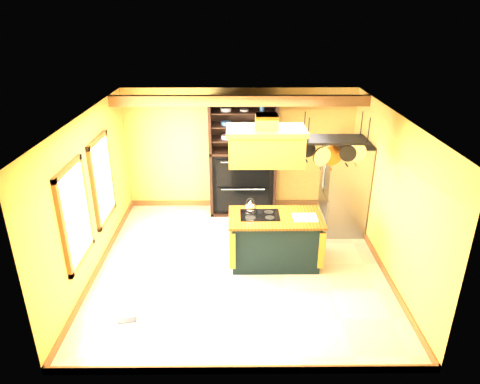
{
  "coord_description": "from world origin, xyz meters",
  "views": [
    {
      "loc": [
        -0.05,
        -6.52,
        4.25
      ],
      "look_at": [
        -0.0,
        0.3,
        1.29
      ],
      "focal_mm": 32.0,
      "sensor_mm": 36.0,
      "label": 1
    }
  ],
  "objects_px": {
    "refrigerator": "(343,188)",
    "pot_rack": "(334,146)",
    "kitchen_island": "(275,239)",
    "range_hood": "(266,144)",
    "hutch": "(243,171)"
  },
  "relations": [
    {
      "from": "pot_rack",
      "to": "refrigerator",
      "type": "distance_m",
      "value": 1.9
    },
    {
      "from": "refrigerator",
      "to": "pot_rack",
      "type": "bearing_deg",
      "value": -113.97
    },
    {
      "from": "range_hood",
      "to": "pot_rack",
      "type": "bearing_deg",
      "value": 0.61
    },
    {
      "from": "pot_rack",
      "to": "hutch",
      "type": "distance_m",
      "value": 2.86
    },
    {
      "from": "pot_rack",
      "to": "hutch",
      "type": "xyz_separation_m",
      "value": [
        -1.45,
        2.13,
        -1.24
      ]
    },
    {
      "from": "range_hood",
      "to": "hutch",
      "type": "relative_size",
      "value": 0.5
    },
    {
      "from": "kitchen_island",
      "to": "refrigerator",
      "type": "relative_size",
      "value": 0.89
    },
    {
      "from": "refrigerator",
      "to": "hutch",
      "type": "bearing_deg",
      "value": 156.89
    },
    {
      "from": "kitchen_island",
      "to": "hutch",
      "type": "xyz_separation_m",
      "value": [
        -0.54,
        2.15,
        0.48
      ]
    },
    {
      "from": "kitchen_island",
      "to": "refrigerator",
      "type": "height_order",
      "value": "refrigerator"
    },
    {
      "from": "range_hood",
      "to": "pot_rack",
      "type": "distance_m",
      "value": 1.11
    },
    {
      "from": "range_hood",
      "to": "pot_rack",
      "type": "height_order",
      "value": "same"
    },
    {
      "from": "refrigerator",
      "to": "hutch",
      "type": "relative_size",
      "value": 0.73
    },
    {
      "from": "kitchen_island",
      "to": "hutch",
      "type": "height_order",
      "value": "hutch"
    },
    {
      "from": "kitchen_island",
      "to": "range_hood",
      "type": "height_order",
      "value": "range_hood"
    }
  ]
}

